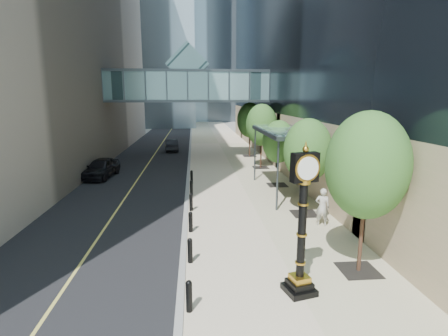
{
  "coord_description": "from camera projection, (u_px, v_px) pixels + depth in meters",
  "views": [
    {
      "loc": [
        -2.47,
        -8.59,
        6.46
      ],
      "look_at": [
        -1.09,
        7.37,
        3.19
      ],
      "focal_mm": 28.0,
      "sensor_mm": 36.0,
      "label": 1
    }
  ],
  "objects": [
    {
      "name": "skywalk",
      "position": [
        188.0,
        84.0,
        35.42
      ],
      "size": [
        17.0,
        4.2,
        5.8
      ],
      "color": "slate",
      "rests_on": "ground"
    },
    {
      "name": "road",
      "position": [
        161.0,
        144.0,
        48.34
      ],
      "size": [
        8.0,
        180.0,
        0.02
      ],
      "primitive_type": "cube",
      "color": "black",
      "rests_on": "ground"
    },
    {
      "name": "entrance_canopy",
      "position": [
        284.0,
        132.0,
        23.0
      ],
      "size": [
        3.0,
        8.0,
        4.38
      ],
      "color": "#383F44",
      "rests_on": "ground"
    },
    {
      "name": "sidewalk",
      "position": [
        219.0,
        143.0,
        49.01
      ],
      "size": [
        8.0,
        180.0,
        0.06
      ],
      "primitive_type": "cube",
      "color": "beige",
      "rests_on": "ground"
    },
    {
      "name": "street_trees",
      "position": [
        278.0,
        134.0,
        25.16
      ],
      "size": [
        2.9,
        28.86,
        5.96
      ],
      "color": "black",
      "rests_on": "sidewalk"
    },
    {
      "name": "ground",
      "position": [
        285.0,
        329.0,
        9.88
      ],
      "size": [
        320.0,
        320.0,
        0.0
      ],
      "primitive_type": "plane",
      "color": "gray",
      "rests_on": "ground"
    },
    {
      "name": "street_clock",
      "position": [
        302.0,
        232.0,
        11.21
      ],
      "size": [
        1.12,
        1.12,
        4.93
      ],
      "rotation": [
        0.0,
        0.0,
        0.25
      ],
      "color": "black",
      "rests_on": "sidewalk"
    },
    {
      "name": "pedestrian",
      "position": [
        322.0,
        207.0,
        17.52
      ],
      "size": [
        0.82,
        0.68,
        1.94
      ],
      "primitive_type": "imported",
      "rotation": [
        0.0,
        0.0,
        2.79
      ],
      "color": "#B6B2A7",
      "rests_on": "sidewalk"
    },
    {
      "name": "car_far",
      "position": [
        171.0,
        145.0,
        42.36
      ],
      "size": [
        1.92,
        4.35,
        1.39
      ],
      "primitive_type": "imported",
      "rotation": [
        0.0,
        0.0,
        3.25
      ],
      "color": "black",
      "rests_on": "road"
    },
    {
      "name": "bollard_row",
      "position": [
        191.0,
        212.0,
        18.34
      ],
      "size": [
        0.2,
        16.2,
        0.9
      ],
      "color": "black",
      "rests_on": "sidewalk"
    },
    {
      "name": "curb",
      "position": [
        190.0,
        144.0,
        48.67
      ],
      "size": [
        0.25,
        180.0,
        0.07
      ],
      "primitive_type": "cube",
      "color": "gray",
      "rests_on": "ground"
    },
    {
      "name": "distant_tower_c",
      "position": [
        182.0,
        20.0,
        120.01
      ],
      "size": [
        22.0,
        22.0,
        65.0
      ],
      "primitive_type": "cube",
      "color": "#9BB3C3",
      "rests_on": "ground"
    },
    {
      "name": "car_near",
      "position": [
        101.0,
        168.0,
        28.24
      ],
      "size": [
        2.47,
        4.88,
        1.59
      ],
      "primitive_type": "imported",
      "rotation": [
        0.0,
        0.0,
        -0.13
      ],
      "color": "black",
      "rests_on": "road"
    }
  ]
}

